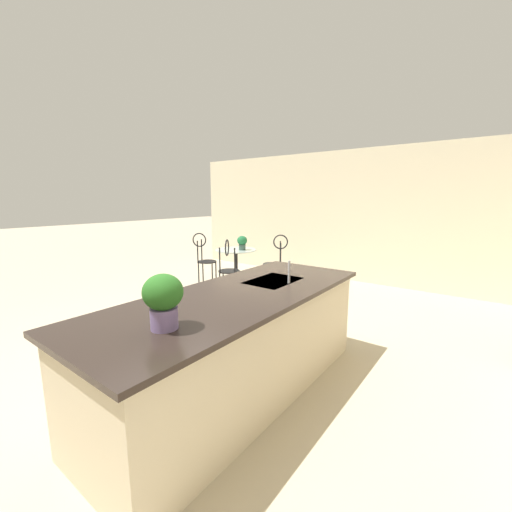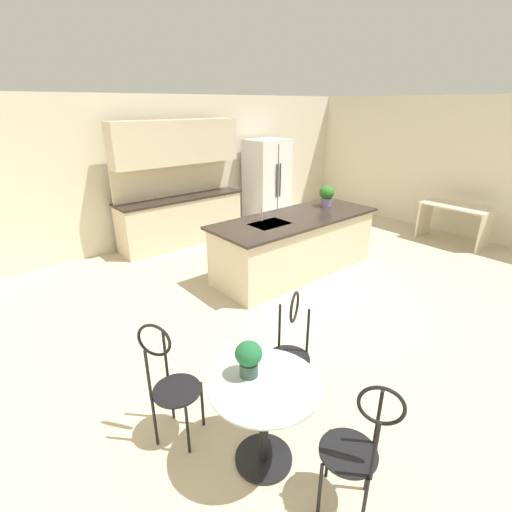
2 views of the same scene
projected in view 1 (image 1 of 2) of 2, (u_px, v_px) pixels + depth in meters
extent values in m
plane|color=beige|center=(198.00, 352.00, 3.64)|extent=(40.00, 40.00, 0.00)
cube|color=beige|center=(346.00, 216.00, 6.76)|extent=(0.12, 7.80, 2.70)
cube|color=beige|center=(238.00, 346.00, 2.83)|extent=(2.70, 0.96, 0.88)
cube|color=#2D231E|center=(238.00, 296.00, 2.75)|extent=(2.80, 1.06, 0.04)
cube|color=#B2B5BA|center=(273.00, 282.00, 3.18)|extent=(0.56, 0.40, 0.03)
cylinder|color=black|center=(236.00, 285.00, 6.37)|extent=(0.44, 0.44, 0.03)
cylinder|color=black|center=(236.00, 268.00, 6.31)|extent=(0.07, 0.07, 0.69)
cylinder|color=#B2C6C1|center=(236.00, 250.00, 6.24)|extent=(0.80, 0.80, 0.01)
cylinder|color=black|center=(265.00, 278.00, 6.12)|extent=(0.03, 0.03, 0.45)
cylinder|color=black|center=(265.00, 274.00, 6.40)|extent=(0.03, 0.03, 0.45)
cylinder|color=black|center=(280.00, 278.00, 6.11)|extent=(0.03, 0.03, 0.45)
cylinder|color=black|center=(279.00, 275.00, 6.39)|extent=(0.03, 0.03, 0.45)
cylinder|color=black|center=(273.00, 264.00, 6.21)|extent=(0.53, 0.53, 0.02)
cylinder|color=black|center=(281.00, 255.00, 6.04)|extent=(0.03, 0.03, 0.45)
cylinder|color=black|center=(280.00, 252.00, 6.30)|extent=(0.03, 0.03, 0.45)
torus|color=black|center=(281.00, 242.00, 6.13)|extent=(0.18, 0.25, 0.28)
cylinder|color=black|center=(223.00, 282.00, 5.83)|extent=(0.03, 0.03, 0.45)
cylinder|color=black|center=(238.00, 282.00, 5.80)|extent=(0.03, 0.03, 0.45)
cylinder|color=black|center=(220.00, 286.00, 5.56)|extent=(0.03, 0.03, 0.45)
cylinder|color=black|center=(236.00, 286.00, 5.53)|extent=(0.03, 0.03, 0.45)
cylinder|color=black|center=(229.00, 271.00, 5.64)|extent=(0.52, 0.52, 0.02)
cylinder|color=black|center=(220.00, 261.00, 5.47)|extent=(0.03, 0.03, 0.45)
cylinder|color=black|center=(235.00, 261.00, 5.44)|extent=(0.03, 0.03, 0.45)
torus|color=black|center=(227.00, 248.00, 5.41)|extent=(0.26, 0.17, 0.28)
cylinder|color=black|center=(216.00, 272.00, 6.64)|extent=(0.03, 0.03, 0.45)
cylinder|color=black|center=(212.00, 275.00, 6.37)|extent=(0.03, 0.03, 0.45)
cylinder|color=black|center=(203.00, 271.00, 6.68)|extent=(0.03, 0.03, 0.45)
cylinder|color=black|center=(199.00, 274.00, 6.41)|extent=(0.03, 0.03, 0.45)
cylinder|color=black|center=(207.00, 262.00, 6.48)|extent=(0.52, 0.52, 0.02)
cylinder|color=black|center=(202.00, 250.00, 6.59)|extent=(0.03, 0.03, 0.45)
cylinder|color=black|center=(198.00, 252.00, 6.34)|extent=(0.03, 0.03, 0.45)
torus|color=black|center=(199.00, 240.00, 6.42)|extent=(0.16, 0.26, 0.28)
cylinder|color=#B2B5BA|center=(289.00, 272.00, 3.05)|extent=(0.02, 0.02, 0.22)
cylinder|color=#385147|center=(242.00, 247.00, 6.18)|extent=(0.13, 0.13, 0.11)
ellipsoid|color=#20683A|center=(242.00, 240.00, 6.15)|extent=(0.19, 0.19, 0.18)
cylinder|color=#7A669E|center=(164.00, 318.00, 1.99)|extent=(0.17, 0.17, 0.14)
ellipsoid|color=#2A6A22|center=(163.00, 292.00, 1.96)|extent=(0.25, 0.25, 0.23)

